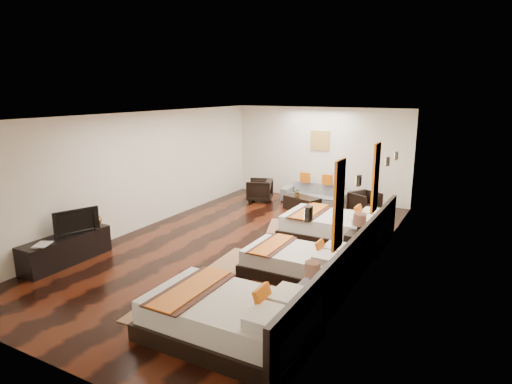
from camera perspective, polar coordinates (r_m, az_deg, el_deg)
The scene contains 30 objects.
floor at distance 9.45m, azimuth -1.95°, elevation -7.01°, with size 5.50×9.50×0.01m, color black.
ceiling at distance 8.87m, azimuth -2.09°, elevation 10.20°, with size 5.50×9.50×0.01m, color white.
back_wall at distance 13.30m, azimuth 8.46°, elevation 5.06°, with size 5.50×0.01×2.80m, color silver.
left_wall at distance 10.69m, azimuth -14.84°, elevation 2.74°, with size 0.01×9.50×2.80m, color silver.
right_wall at distance 8.05m, azimuth 15.11°, elevation -0.67°, with size 0.01×9.50×2.80m, color silver.
headboard_panel at distance 7.61m, azimuth 12.92°, elevation -8.90°, with size 0.08×6.60×0.90m, color black.
bed_near at distance 6.03m, azimuth -3.49°, elevation -16.36°, with size 2.29×1.44×0.87m.
bed_mid at distance 7.94m, azimuth 5.60°, elevation -9.21°, with size 1.90×1.20×0.73m.
bed_far at distance 9.81m, azimuth 10.53°, elevation -4.62°, with size 2.28×1.43×0.87m.
nightstand_a at distance 6.61m, azimuth 7.40°, elevation -13.64°, with size 0.43×0.43×0.85m.
nightstand_b at distance 8.82m, azimuth 13.41°, elevation -6.63°, with size 0.47×0.47×0.93m.
jute_mat_near at distance 7.03m, azimuth -12.36°, elevation -14.82°, with size 0.75×1.20×0.01m, color #916B49.
jute_mat_mid at distance 8.59m, azimuth -2.44°, elevation -9.10°, with size 0.75×1.20×0.01m, color #916B49.
jute_mat_far at distance 10.68m, azimuth 3.77°, elevation -4.56°, with size 0.75×1.20×0.01m, color #916B49.
tv_console at distance 9.20m, azimuth -23.87°, elevation -6.94°, with size 0.50×1.80×0.55m, color black.
tv at distance 9.14m, azimuth -22.88°, elevation -3.53°, with size 0.87×0.11×0.50m, color black.
book at distance 8.78m, azimuth -27.22°, elevation -6.24°, with size 0.25×0.34×0.03m, color black.
figurine at distance 9.50m, azimuth -20.67°, elevation -3.29°, with size 0.30×0.30×0.31m, color brown.
sofa at distance 13.00m, azimuth 7.92°, elevation -0.11°, with size 1.98×0.77×0.58m, color slate.
armchair_left at distance 13.03m, azimuth 0.48°, elevation 0.25°, with size 0.71×0.73×0.67m, color black.
armchair_right at distance 11.95m, azimuth 14.24°, elevation -1.47°, with size 0.67×0.69×0.63m, color black.
coffee_table at distance 12.07m, azimuth 6.13°, elevation -1.54°, with size 1.00×0.50×0.40m, color black.
table_plant at distance 11.99m, azimuth 5.54°, elevation -0.04°, with size 0.22×0.19×0.25m, color #2A6421.
orange_panel_a at distance 6.20m, azimuth 10.91°, elevation -1.72°, with size 0.04×0.40×1.30m, color #D86014.
orange_panel_b at distance 8.28m, azimuth 15.59°, elevation 1.80°, with size 0.04×0.40×1.30m, color #D86014.
sconce_near at distance 5.17m, azimuth 6.96°, elevation -2.89°, with size 0.07×0.12×0.18m.
sconce_mid at distance 7.20m, azimuth 13.46°, elevation 1.48°, with size 0.07×0.12×0.18m.
sconce_far at distance 9.31m, azimuth 17.06°, elevation 3.89°, with size 0.07×0.12×0.18m.
sconce_lounge at distance 10.19m, azimuth 18.10°, elevation 4.59°, with size 0.07×0.12×0.18m.
gold_artwork at distance 13.23m, azimuth 8.48°, elevation 6.76°, with size 0.60×0.04×0.60m, color #AD873F.
Camera 1 is at (4.51, -7.63, 3.29)m, focal length 30.15 mm.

